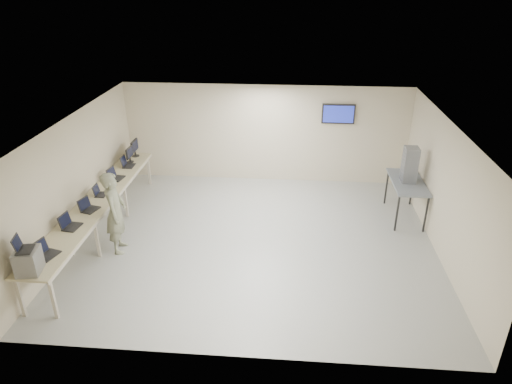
# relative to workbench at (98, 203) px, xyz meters

# --- Properties ---
(room) EXTENTS (8.01, 7.01, 2.81)m
(room) POSITION_rel_workbench_xyz_m (3.62, 0.06, 0.58)
(room) COLOR #ACAE9E
(room) RESTS_ON ground
(workbench) EXTENTS (0.76, 6.00, 0.90)m
(workbench) POSITION_rel_workbench_xyz_m (0.00, 0.00, 0.00)
(workbench) COLOR tan
(workbench) RESTS_ON ground
(equipment_box) EXTENTS (0.44, 0.48, 0.44)m
(equipment_box) POSITION_rel_workbench_xyz_m (-0.06, -2.75, 0.29)
(equipment_box) COLOR gray
(equipment_box) RESTS_ON workbench
(laptop_on_box) EXTENTS (0.34, 0.38, 0.26)m
(laptop_on_box) POSITION_rel_workbench_xyz_m (-0.11, -2.75, 0.58)
(laptop_on_box) COLOR black
(laptop_on_box) RESTS_ON equipment_box
(laptop_0) EXTENTS (0.41, 0.45, 0.30)m
(laptop_0) POSITION_rel_workbench_xyz_m (-0.06, -2.26, 0.15)
(laptop_0) COLOR black
(laptop_0) RESTS_ON workbench
(laptop_1) EXTENTS (0.35, 0.41, 0.30)m
(laptop_1) POSITION_rel_workbench_xyz_m (-0.08, -1.23, 0.15)
(laptop_1) COLOR black
(laptop_1) RESTS_ON workbench
(laptop_2) EXTENTS (0.39, 0.42, 0.28)m
(laptop_2) POSITION_rel_workbench_xyz_m (-0.01, -0.48, 0.15)
(laptop_2) COLOR black
(laptop_2) RESTS_ON workbench
(laptop_3) EXTENTS (0.26, 0.32, 0.25)m
(laptop_3) POSITION_rel_workbench_xyz_m (-0.06, 0.26, 0.14)
(laptop_3) COLOR black
(laptop_3) RESTS_ON workbench
(laptop_4) EXTENTS (0.36, 0.41, 0.29)m
(laptop_4) POSITION_rel_workbench_xyz_m (-0.03, 1.19, 0.15)
(laptop_4) COLOR black
(laptop_4) RESTS_ON workbench
(laptop_5) EXTENTS (0.30, 0.36, 0.28)m
(laptop_5) POSITION_rel_workbench_xyz_m (-0.00, 2.00, 0.15)
(laptop_5) COLOR black
(laptop_5) RESTS_ON workbench
(monitor_near) EXTENTS (0.19, 0.42, 0.41)m
(monitor_near) POSITION_rel_workbench_xyz_m (-0.01, 2.31, 0.32)
(monitor_near) COLOR black
(monitor_near) RESTS_ON workbench
(monitor_far) EXTENTS (0.21, 0.47, 0.46)m
(monitor_far) POSITION_rel_workbench_xyz_m (-0.01, 2.75, 0.35)
(monitor_far) COLOR black
(monitor_far) RESTS_ON workbench
(soldier) EXTENTS (0.54, 0.73, 1.85)m
(soldier) POSITION_rel_workbench_xyz_m (0.64, -0.59, 0.10)
(soldier) COLOR gray
(soldier) RESTS_ON ground
(side_table) EXTENTS (0.76, 1.63, 0.98)m
(side_table) POSITION_rel_workbench_xyz_m (7.19, 1.46, 0.08)
(side_table) COLOR slate
(side_table) RESTS_ON ground
(storage_bins) EXTENTS (0.33, 0.36, 0.87)m
(storage_bins) POSITION_rel_workbench_xyz_m (7.17, 1.46, 0.58)
(storage_bins) COLOR gray
(storage_bins) RESTS_ON side_table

